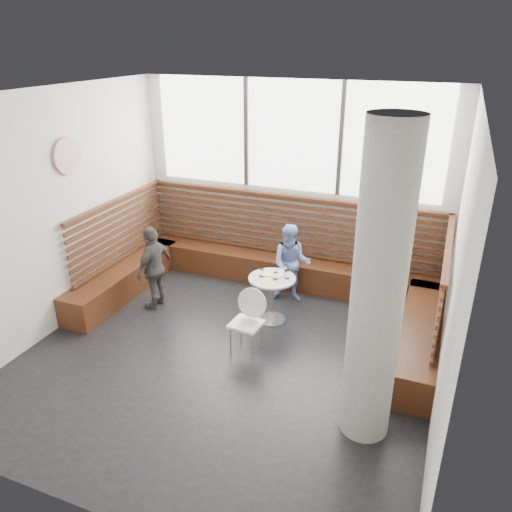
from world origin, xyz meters
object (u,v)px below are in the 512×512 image
at_px(child_back, 291,264).
at_px(concrete_column, 378,291).
at_px(cafe_chair, 248,316).
at_px(adult_man, 380,283).
at_px(child_left, 154,267).
at_px(cafe_table, 272,290).

bearing_deg(child_back, concrete_column, -68.55).
relative_size(cafe_chair, child_back, 0.68).
relative_size(adult_man, child_left, 1.31).
distance_m(cafe_table, child_left, 1.78).
relative_size(cafe_table, child_left, 0.54).
height_order(cafe_table, adult_man, adult_man).
xyz_separation_m(cafe_chair, child_back, (0.09, 1.47, 0.12)).
bearing_deg(adult_man, cafe_chair, 108.53).
relative_size(concrete_column, cafe_table, 4.69).
xyz_separation_m(cafe_table, child_back, (0.06, 0.68, 0.12)).
bearing_deg(adult_man, cafe_table, 81.52).
bearing_deg(adult_man, child_back, 54.93).
relative_size(adult_man, child_back, 1.35).
bearing_deg(child_left, child_back, 121.38).
bearing_deg(concrete_column, adult_man, 95.86).
bearing_deg(concrete_column, child_left, 157.22).
distance_m(concrete_column, cafe_table, 2.58).
height_order(cafe_chair, child_back, child_back).
distance_m(adult_man, child_left, 3.24).
bearing_deg(child_back, child_left, -165.78).
relative_size(cafe_chair, adult_man, 0.51).
xyz_separation_m(adult_man, child_left, (-3.22, -0.34, -0.19)).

